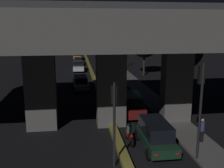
# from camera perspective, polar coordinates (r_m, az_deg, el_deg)

# --- Properties ---
(median_divider) EXTENTS (0.54, 126.00, 0.33)m
(median_divider) POSITION_cam_1_polar(r_m,az_deg,el_deg) (46.45, -4.67, 3.16)
(median_divider) COLOR olive
(median_divider) RESTS_ON ground_plane
(sidewalk_right) EXTENTS (2.25, 126.00, 0.16)m
(sidewalk_right) POSITION_cam_1_polar(r_m,az_deg,el_deg) (40.24, 3.21, 1.66)
(sidewalk_right) COLOR #5B5956
(sidewalk_right) RESTS_ON ground_plane
(elevated_overpass) EXTENTS (28.97, 12.60, 9.22)m
(elevated_overpass) POSITION_cam_1_polar(r_m,az_deg,el_deg) (19.27, -0.89, 10.68)
(elevated_overpass) COLOR #5B5956
(elevated_overpass) RESTS_ON ground_plane
(traffic_light_left_of_median) EXTENTS (0.30, 0.49, 4.69)m
(traffic_light_left_of_median) POSITION_cam_1_polar(r_m,az_deg,el_deg) (13.77, 0.44, -5.67)
(traffic_light_left_of_median) COLOR black
(traffic_light_left_of_median) RESTS_ON ground_plane
(traffic_light_right_of_median) EXTENTS (0.30, 0.49, 5.60)m
(traffic_light_right_of_median) POSITION_cam_1_polar(r_m,az_deg,el_deg) (15.02, 18.72, -2.45)
(traffic_light_right_of_median) COLOR black
(traffic_light_right_of_median) RESTS_ON ground_plane
(street_lamp) EXTENTS (2.59, 0.32, 7.09)m
(street_lamp) POSITION_cam_1_polar(r_m,az_deg,el_deg) (45.45, 0.82, 8.23)
(street_lamp) COLOR #2D2D30
(street_lamp) RESTS_ON ground_plane
(car_dark_green_lead) EXTENTS (1.89, 4.23, 1.75)m
(car_dark_green_lead) POSITION_cam_1_polar(r_m,az_deg,el_deg) (16.79, 9.46, -10.72)
(car_dark_green_lead) COLOR black
(car_dark_green_lead) RESTS_ON ground_plane
(car_dark_red_second) EXTENTS (2.00, 4.17, 1.89)m
(car_dark_red_second) POSITION_cam_1_polar(r_m,az_deg,el_deg) (22.51, 4.32, -4.43)
(car_dark_red_second) COLOR #591414
(car_dark_red_second) RESTS_ON ground_plane
(car_black_third) EXTENTS (2.03, 4.53, 1.63)m
(car_black_third) POSITION_cam_1_polar(r_m,az_deg,el_deg) (29.01, 1.08, -0.90)
(car_black_third) COLOR black
(car_black_third) RESTS_ON ground_plane
(car_silver_fourth) EXTENTS (2.08, 4.13, 1.50)m
(car_silver_fourth) POSITION_cam_1_polar(r_m,az_deg,el_deg) (37.61, -0.88, 1.99)
(car_silver_fourth) COLOR gray
(car_silver_fourth) RESTS_ON ground_plane
(car_dark_green_fifth) EXTENTS (2.13, 4.85, 1.71)m
(car_dark_green_fifth) POSITION_cam_1_polar(r_m,az_deg,el_deg) (45.80, -2.14, 4.03)
(car_dark_green_fifth) COLOR black
(car_dark_green_fifth) RESTS_ON ground_plane
(car_silver_lead_oncoming) EXTENTS (2.04, 4.83, 1.64)m
(car_silver_lead_oncoming) POSITION_cam_1_polar(r_m,az_deg,el_deg) (32.17, -6.85, 0.34)
(car_silver_lead_oncoming) COLOR gray
(car_silver_lead_oncoming) RESTS_ON ground_plane
(car_white_second_oncoming) EXTENTS (2.11, 4.48, 1.52)m
(car_white_second_oncoming) POSITION_cam_1_polar(r_m,az_deg,el_deg) (45.88, -7.23, 3.77)
(car_white_second_oncoming) COLOR silver
(car_white_second_oncoming) RESTS_ON ground_plane
(car_grey_third_oncoming) EXTENTS (1.87, 4.69, 1.45)m
(car_grey_third_oncoming) POSITION_cam_1_polar(r_m,az_deg,el_deg) (53.83, -7.39, 4.96)
(car_grey_third_oncoming) COLOR #515459
(car_grey_third_oncoming) RESTS_ON ground_plane
(car_taxi_yellow_fourth_oncoming) EXTENTS (1.98, 4.15, 1.96)m
(car_taxi_yellow_fourth_oncoming) POSITION_cam_1_polar(r_m,az_deg,el_deg) (61.83, -7.54, 6.16)
(car_taxi_yellow_fourth_oncoming) COLOR gold
(car_taxi_yellow_fourth_oncoming) RESTS_ON ground_plane
(motorcycle_red_filtering_near) EXTENTS (0.34, 1.96, 1.39)m
(motorcycle_red_filtering_near) POSITION_cam_1_polar(r_m,az_deg,el_deg) (17.48, 3.76, -10.84)
(motorcycle_red_filtering_near) COLOR black
(motorcycle_red_filtering_near) RESTS_ON ground_plane
(motorcycle_white_filtering_mid) EXTENTS (0.33, 1.75, 1.47)m
(motorcycle_white_filtering_mid) POSITION_cam_1_polar(r_m,az_deg,el_deg) (22.12, 1.41, -5.71)
(motorcycle_white_filtering_mid) COLOR black
(motorcycle_white_filtering_mid) RESTS_ON ground_plane
(pedestrian_on_sidewalk) EXTENTS (0.30, 0.30, 1.57)m
(pedestrian_on_sidewalk) POSITION_cam_1_polar(r_m,az_deg,el_deg) (18.11, 19.00, -9.46)
(pedestrian_on_sidewalk) COLOR black
(pedestrian_on_sidewalk) RESTS_ON sidewalk_right
(roadside_tree_kerbside_near) EXTENTS (3.83, 3.83, 7.23)m
(roadside_tree_kerbside_near) POSITION_cam_1_polar(r_m,az_deg,el_deg) (26.36, 15.25, 7.06)
(roadside_tree_kerbside_near) COLOR #2D2116
(roadside_tree_kerbside_near) RESTS_ON ground_plane
(roadside_tree_kerbside_mid) EXTENTS (4.32, 4.32, 7.14)m
(roadside_tree_kerbside_mid) POSITION_cam_1_polar(r_m,az_deg,el_deg) (41.22, 7.08, 8.69)
(roadside_tree_kerbside_mid) COLOR #2D2116
(roadside_tree_kerbside_mid) RESTS_ON ground_plane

